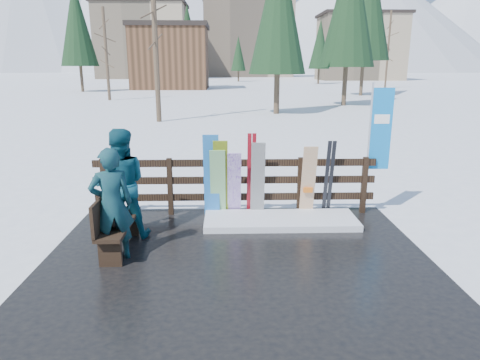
{
  "coord_description": "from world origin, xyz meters",
  "views": [
    {
      "loc": [
        -0.13,
        -6.03,
        2.97
      ],
      "look_at": [
        0.06,
        1.0,
        1.1
      ],
      "focal_mm": 32.0,
      "sensor_mm": 36.0,
      "label": 1
    }
  ],
  "objects_px": {
    "rental_flag": "(378,134)",
    "person_front": "(112,205)",
    "snowboard_0": "(211,177)",
    "snowboard_1": "(218,184)",
    "snowboard_2": "(221,179)",
    "snowboard_4": "(258,180)",
    "snowboard_5": "(308,182)",
    "person_back": "(120,184)",
    "bench": "(114,220)",
    "snowboard_3": "(234,185)"
  },
  "relations": [
    {
      "from": "rental_flag",
      "to": "person_front",
      "type": "distance_m",
      "value": 5.21
    },
    {
      "from": "snowboard_0",
      "to": "snowboard_1",
      "type": "distance_m",
      "value": 0.19
    },
    {
      "from": "person_front",
      "to": "snowboard_0",
      "type": "bearing_deg",
      "value": -149.01
    },
    {
      "from": "person_front",
      "to": "snowboard_2",
      "type": "bearing_deg",
      "value": -152.38
    },
    {
      "from": "snowboard_2",
      "to": "snowboard_4",
      "type": "height_order",
      "value": "snowboard_2"
    },
    {
      "from": "person_front",
      "to": "rental_flag",
      "type": "bearing_deg",
      "value": -176.96
    },
    {
      "from": "snowboard_2",
      "to": "snowboard_5",
      "type": "distance_m",
      "value": 1.71
    },
    {
      "from": "snowboard_0",
      "to": "snowboard_5",
      "type": "relative_size",
      "value": 1.15
    },
    {
      "from": "person_back",
      "to": "snowboard_2",
      "type": "bearing_deg",
      "value": -163.23
    },
    {
      "from": "bench",
      "to": "snowboard_0",
      "type": "xyz_separation_m",
      "value": [
        1.51,
        1.51,
        0.32
      ]
    },
    {
      "from": "snowboard_2",
      "to": "snowboard_3",
      "type": "distance_m",
      "value": 0.28
    },
    {
      "from": "snowboard_1",
      "to": "rental_flag",
      "type": "distance_m",
      "value": 3.3
    },
    {
      "from": "person_front",
      "to": "person_back",
      "type": "xyz_separation_m",
      "value": [
        -0.07,
        0.88,
        0.08
      ]
    },
    {
      "from": "bench",
      "to": "snowboard_4",
      "type": "xyz_separation_m",
      "value": [
        2.41,
        1.51,
        0.24
      ]
    },
    {
      "from": "bench",
      "to": "snowboard_1",
      "type": "distance_m",
      "value": 2.23
    },
    {
      "from": "snowboard_4",
      "to": "person_back",
      "type": "bearing_deg",
      "value": -158.34
    },
    {
      "from": "snowboard_4",
      "to": "person_back",
      "type": "relative_size",
      "value": 0.8
    },
    {
      "from": "rental_flag",
      "to": "snowboard_0",
      "type": "bearing_deg",
      "value": -175.29
    },
    {
      "from": "snowboard_3",
      "to": "person_back",
      "type": "bearing_deg",
      "value": -153.87
    },
    {
      "from": "person_back",
      "to": "snowboard_1",
      "type": "bearing_deg",
      "value": -162.35
    },
    {
      "from": "snowboard_4",
      "to": "rental_flag",
      "type": "relative_size",
      "value": 0.59
    },
    {
      "from": "person_front",
      "to": "snowboard_3",
      "type": "bearing_deg",
      "value": -156.64
    },
    {
      "from": "snowboard_3",
      "to": "snowboard_5",
      "type": "relative_size",
      "value": 0.95
    },
    {
      "from": "snowboard_1",
      "to": "snowboard_5",
      "type": "xyz_separation_m",
      "value": [
        1.76,
        0.0,
        0.03
      ]
    },
    {
      "from": "snowboard_1",
      "to": "person_front",
      "type": "bearing_deg",
      "value": -130.28
    },
    {
      "from": "snowboard_2",
      "to": "snowboard_3",
      "type": "xyz_separation_m",
      "value": [
        0.26,
        0.0,
        -0.11
      ]
    },
    {
      "from": "snowboard_3",
      "to": "person_back",
      "type": "relative_size",
      "value": 0.73
    },
    {
      "from": "snowboard_1",
      "to": "bench",
      "type": "bearing_deg",
      "value": -137.09
    },
    {
      "from": "snowboard_1",
      "to": "snowboard_2",
      "type": "xyz_separation_m",
      "value": [
        0.06,
        0.0,
        0.09
      ]
    },
    {
      "from": "snowboard_4",
      "to": "snowboard_5",
      "type": "relative_size",
      "value": 1.04
    },
    {
      "from": "snowboard_2",
      "to": "person_front",
      "type": "distance_m",
      "value": 2.45
    },
    {
      "from": "snowboard_4",
      "to": "person_front",
      "type": "distance_m",
      "value": 2.97
    },
    {
      "from": "snowboard_2",
      "to": "snowboard_3",
      "type": "height_order",
      "value": "snowboard_2"
    },
    {
      "from": "snowboard_5",
      "to": "person_front",
      "type": "xyz_separation_m",
      "value": [
        -3.32,
        -1.84,
        0.16
      ]
    },
    {
      "from": "snowboard_5",
      "to": "person_front",
      "type": "height_order",
      "value": "person_front"
    },
    {
      "from": "snowboard_0",
      "to": "snowboard_3",
      "type": "relative_size",
      "value": 1.21
    },
    {
      "from": "snowboard_1",
      "to": "snowboard_4",
      "type": "bearing_deg",
      "value": 0.0
    },
    {
      "from": "snowboard_0",
      "to": "snowboard_2",
      "type": "height_order",
      "value": "snowboard_0"
    },
    {
      "from": "snowboard_0",
      "to": "person_front",
      "type": "bearing_deg",
      "value": -127.97
    },
    {
      "from": "bench",
      "to": "snowboard_3",
      "type": "xyz_separation_m",
      "value": [
        1.95,
        1.51,
        0.15
      ]
    },
    {
      "from": "snowboard_3",
      "to": "person_back",
      "type": "distance_m",
      "value": 2.19
    },
    {
      "from": "snowboard_2",
      "to": "rental_flag",
      "type": "xyz_separation_m",
      "value": [
        3.1,
        0.27,
        0.82
      ]
    },
    {
      "from": "bench",
      "to": "person_back",
      "type": "xyz_separation_m",
      "value": [
        -0.0,
        0.56,
        0.44
      ]
    },
    {
      "from": "snowboard_2",
      "to": "snowboard_4",
      "type": "distance_m",
      "value": 0.72
    },
    {
      "from": "snowboard_0",
      "to": "snowboard_1",
      "type": "xyz_separation_m",
      "value": [
        0.12,
        0.0,
        -0.14
      ]
    },
    {
      "from": "snowboard_0",
      "to": "snowboard_4",
      "type": "height_order",
      "value": "snowboard_0"
    },
    {
      "from": "snowboard_0",
      "to": "rental_flag",
      "type": "height_order",
      "value": "rental_flag"
    },
    {
      "from": "snowboard_1",
      "to": "person_front",
      "type": "xyz_separation_m",
      "value": [
        -1.56,
        -1.84,
        0.19
      ]
    },
    {
      "from": "snowboard_1",
      "to": "snowboard_4",
      "type": "distance_m",
      "value": 0.78
    },
    {
      "from": "snowboard_1",
      "to": "snowboard_4",
      "type": "height_order",
      "value": "snowboard_4"
    }
  ]
}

